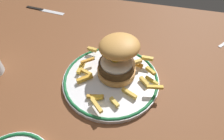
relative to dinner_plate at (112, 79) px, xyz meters
The scene contains 5 objects.
ground_plane 4.69cm from the dinner_plate, 94.78° to the right, with size 149.02×103.15×4.00cm, color brown.
dinner_plate is the anchor object (origin of this frame).
burger 6.99cm from the dinner_plate, 74.13° to the left, with size 15.24×15.15×10.95cm.
fries_pile 2.02cm from the dinner_plate, 36.14° to the right, with size 23.85×21.43×2.81cm.
knife 49.47cm from the dinner_plate, 141.48° to the left, with size 18.06×3.20×0.70cm.
Camera 1 is at (9.09, -30.28, 41.65)cm, focal length 30.83 mm.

